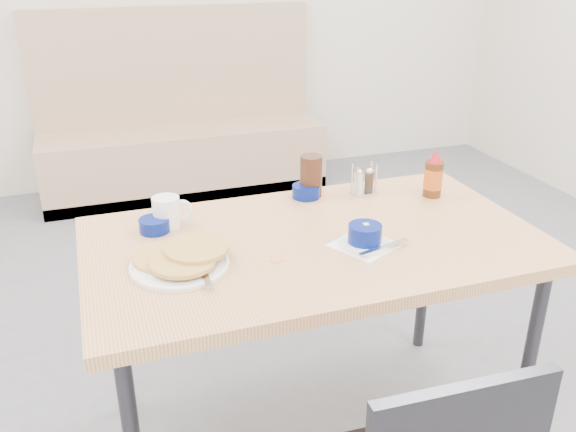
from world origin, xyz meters
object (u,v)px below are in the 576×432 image
object	(u,v)px
syrup_bottle	(433,176)
dining_table	(315,256)
butter_bowl	(306,191)
booth_bench	(182,139)
coffee_mug	(168,211)
condiment_caddy	(364,183)
pancake_plate	(181,260)
amber_tumbler	(311,176)
creamer_bowl	(154,225)
grits_setting	(365,237)

from	to	relation	value
syrup_bottle	dining_table	bearing A→B (deg)	-160.33
butter_bowl	booth_bench	bearing A→B (deg)	92.34
dining_table	coffee_mug	xyz separation A→B (m)	(-0.41, 0.24, 0.11)
coffee_mug	condiment_caddy	xyz separation A→B (m)	(0.72, 0.06, -0.01)
coffee_mug	condiment_caddy	world-z (taller)	condiment_caddy
booth_bench	pancake_plate	size ratio (longest dim) A/B	6.36
dining_table	amber_tumbler	world-z (taller)	amber_tumbler
booth_bench	condiment_caddy	bearing A→B (deg)	-82.29
coffee_mug	amber_tumbler	distance (m)	0.54
butter_bowl	condiment_caddy	size ratio (longest dim) A/B	0.90
coffee_mug	syrup_bottle	bearing A→B (deg)	-2.95
dining_table	pancake_plate	xyz separation A→B (m)	(-0.42, -0.05, 0.08)
dining_table	butter_bowl	xyz separation A→B (m)	(0.09, 0.32, 0.08)
dining_table	coffee_mug	world-z (taller)	coffee_mug
dining_table	pancake_plate	world-z (taller)	pancake_plate
amber_tumbler	creamer_bowl	bearing A→B (deg)	-167.82
coffee_mug	creamer_bowl	xyz separation A→B (m)	(-0.05, -0.03, -0.03)
coffee_mug	creamer_bowl	bearing A→B (deg)	-150.25
condiment_caddy	syrup_bottle	bearing A→B (deg)	-27.72
creamer_bowl	amber_tumbler	size ratio (longest dim) A/B	0.65
condiment_caddy	grits_setting	bearing A→B (deg)	-117.28
amber_tumbler	grits_setting	bearing A→B (deg)	-88.76
butter_bowl	amber_tumbler	bearing A→B (deg)	26.49
pancake_plate	creamer_bowl	world-z (taller)	pancake_plate
dining_table	condiment_caddy	xyz separation A→B (m)	(0.30, 0.29, 0.10)
coffee_mug	grits_setting	xyz separation A→B (m)	(0.54, -0.33, -0.02)
grits_setting	coffee_mug	bearing A→B (deg)	148.05
grits_setting	butter_bowl	distance (m)	0.42
booth_bench	grits_setting	bearing A→B (deg)	-87.34
pancake_plate	coffee_mug	distance (m)	0.29
coffee_mug	syrup_bottle	distance (m)	0.94
grits_setting	amber_tumbler	world-z (taller)	amber_tumbler
coffee_mug	dining_table	bearing A→B (deg)	-29.68
dining_table	syrup_bottle	bearing A→B (deg)	19.67
coffee_mug	condiment_caddy	bearing A→B (deg)	4.50
dining_table	condiment_caddy	world-z (taller)	condiment_caddy
pancake_plate	butter_bowl	world-z (taller)	pancake_plate
creamer_bowl	amber_tumbler	xyz separation A→B (m)	(0.58, 0.12, 0.05)
pancake_plate	creamer_bowl	size ratio (longest dim) A/B	3.09
pancake_plate	coffee_mug	size ratio (longest dim) A/B	2.33
grits_setting	syrup_bottle	world-z (taller)	syrup_bottle
butter_bowl	grits_setting	bearing A→B (deg)	-85.67
grits_setting	butter_bowl	world-z (taller)	grits_setting
pancake_plate	grits_setting	distance (m)	0.55
grits_setting	condiment_caddy	bearing A→B (deg)	65.15
booth_bench	amber_tumbler	distance (m)	2.26
dining_table	grits_setting	distance (m)	0.18
butter_bowl	condiment_caddy	xyz separation A→B (m)	(0.21, -0.03, 0.02)
creamer_bowl	butter_bowl	world-z (taller)	butter_bowl
creamer_bowl	condiment_caddy	size ratio (longest dim) A/B	0.87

